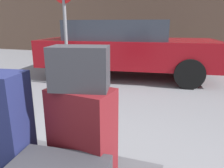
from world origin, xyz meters
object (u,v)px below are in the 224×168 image
object	(u,v)px
suitcase_maroon_stacked_top	(83,134)
parked_car	(125,47)
duffel_bag_charcoal_topmost_pile	(80,68)
no_parking_sign	(65,21)

from	to	relation	value
suitcase_maroon_stacked_top	parked_car	bearing A→B (deg)	109.54
duffel_bag_charcoal_topmost_pile	parked_car	distance (m)	4.32
parked_car	suitcase_maroon_stacked_top	bearing A→B (deg)	-78.23
suitcase_maroon_stacked_top	duffel_bag_charcoal_topmost_pile	world-z (taller)	duffel_bag_charcoal_topmost_pile
parked_car	no_parking_sign	world-z (taller)	no_parking_sign
parked_car	no_parking_sign	size ratio (longest dim) A/B	2.02
suitcase_maroon_stacked_top	parked_car	distance (m)	4.31
suitcase_maroon_stacked_top	no_parking_sign	xyz separation A→B (m)	(-1.86, 2.98, 0.74)
suitcase_maroon_stacked_top	duffel_bag_charcoal_topmost_pile	bearing A→B (deg)	0.00
duffel_bag_charcoal_topmost_pile	suitcase_maroon_stacked_top	bearing A→B (deg)	0.00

